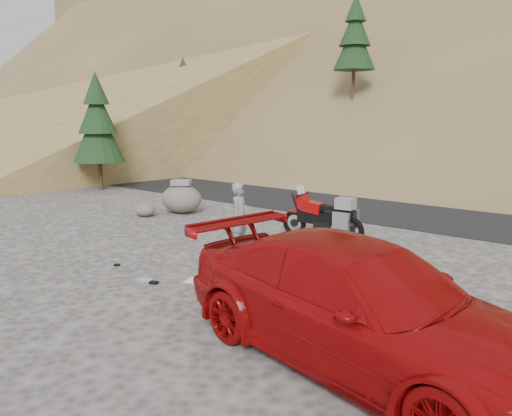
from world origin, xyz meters
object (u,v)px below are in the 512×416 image
(motorcycle, at_px, (326,218))
(red_car, at_px, (358,362))
(boulder, at_px, (182,198))
(man, at_px, (240,250))

(motorcycle, distance_m, red_car, 6.53)
(motorcycle, xyz_separation_m, boulder, (-5.70, 0.22, -0.12))
(red_car, bearing_deg, man, 67.22)
(man, xyz_separation_m, boulder, (-4.59, 2.32, 0.49))
(man, xyz_separation_m, red_car, (4.85, -3.21, 0.00))
(man, relative_size, red_car, 0.30)
(motorcycle, height_order, red_car, motorcycle)
(motorcycle, height_order, man, motorcycle)
(motorcycle, bearing_deg, boulder, 174.02)
(red_car, height_order, boulder, boulder)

